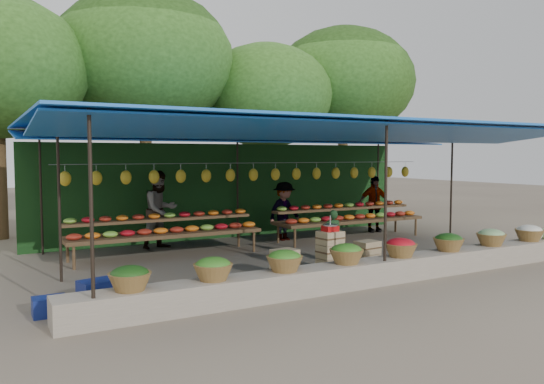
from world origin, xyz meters
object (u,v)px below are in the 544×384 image
vendor_seated (332,235)px  blue_crate_back (99,291)px  crate_counter (329,255)px  weighing_scale (330,227)px  blue_crate_front (49,306)px

vendor_seated → blue_crate_back: vendor_seated is taller
crate_counter → vendor_seated: bearing=50.8°
blue_crate_back → weighing_scale: bearing=-13.6°
vendor_seated → blue_crate_back: 5.00m
blue_crate_back → vendor_seated: bearing=-3.8°
crate_counter → blue_crate_back: crate_counter is taller
vendor_seated → blue_crate_back: (-4.92, -0.82, -0.37)m
vendor_seated → crate_counter: bearing=71.4°
blue_crate_front → crate_counter: bearing=4.3°
blue_crate_front → blue_crate_back: (0.74, 0.41, 0.03)m
blue_crate_back → blue_crate_front: bearing=-164.2°
weighing_scale → blue_crate_front: weighing_scale is taller
weighing_scale → crate_counter: bearing=180.0°
weighing_scale → vendor_seated: weighing_scale is taller
weighing_scale → vendor_seated: bearing=51.8°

